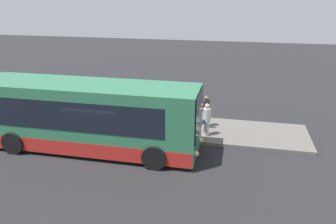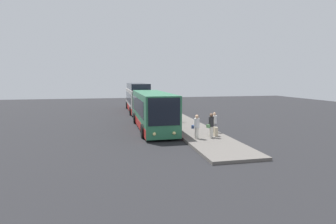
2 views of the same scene
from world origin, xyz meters
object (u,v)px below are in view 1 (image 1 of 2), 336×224
at_px(bus_lead, 87,117).
at_px(passenger_with_bags, 207,118).
at_px(sign_post, 71,97).
at_px(passenger_waiting, 206,110).
at_px(suitcase, 201,117).
at_px(passenger_boarding, 179,105).

relative_size(bus_lead, passenger_with_bags, 6.18).
height_order(bus_lead, sign_post, bus_lead).
bearing_deg(sign_post, passenger_waiting, 7.10).
height_order(passenger_with_bags, suitcase, passenger_with_bags).
bearing_deg(passenger_boarding, passenger_with_bags, 99.16).
xyz_separation_m(suitcase, sign_post, (-7.16, -1.45, 1.18)).
relative_size(suitcase, sign_post, 0.40).
relative_size(passenger_waiting, suitcase, 1.92).
bearing_deg(sign_post, suitcase, 11.46).
distance_m(passenger_with_bags, sign_post, 7.68).
bearing_deg(passenger_boarding, bus_lead, 18.69).
bearing_deg(suitcase, passenger_boarding, 162.75).
distance_m(passenger_waiting, passenger_with_bags, 1.17).
distance_m(passenger_boarding, passenger_waiting, 1.90).
relative_size(passenger_with_bags, suitcase, 1.87).
bearing_deg(passenger_with_bags, bus_lead, 69.00).
height_order(passenger_waiting, passenger_with_bags, passenger_waiting).
bearing_deg(passenger_boarding, suitcase, 131.00).
xyz_separation_m(bus_lead, sign_post, (-2.19, 2.57, 0.08)).
relative_size(bus_lead, suitcase, 11.53).
distance_m(bus_lead, passenger_with_bags, 5.97).
xyz_separation_m(passenger_waiting, passenger_with_bags, (0.15, -1.16, -0.03)).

